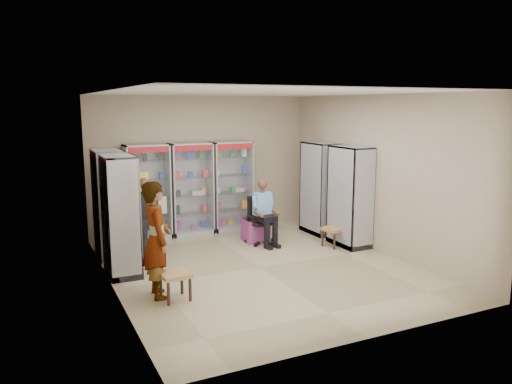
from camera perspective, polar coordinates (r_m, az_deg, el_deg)
name	(u,v)px	position (r m, az deg, el deg)	size (l,w,h in m)	color
floor	(260,267)	(8.82, 0.49, -8.59)	(6.00, 6.00, 0.00)	tan
room_shell	(260,155)	(8.41, 0.51, 4.24)	(5.02, 6.02, 3.01)	tan
cabinet_back_left	(148,192)	(10.67, -12.28, -0.02)	(0.90, 0.50, 2.00)	silver
cabinet_back_mid	(191,189)	(10.92, -7.43, 0.35)	(0.90, 0.50, 2.00)	#B1B3B9
cabinet_back_right	(231,186)	(11.25, -2.83, 0.70)	(0.90, 0.50, 2.00)	#A7AAAF
cabinet_right_far	(320,188)	(11.01, 7.32, 0.42)	(0.50, 0.90, 2.00)	#AFB2B6
cabinet_right_near	(350,197)	(10.11, 10.68, -0.51)	(0.50, 0.90, 2.00)	#B4B5BB
cabinet_left_far	(109,204)	(9.60, -16.41, -1.30)	(0.50, 0.90, 2.00)	silver
cabinet_left_near	(121,216)	(8.54, -15.23, -2.61)	(0.50, 0.90, 2.00)	#A5A7AC
wooden_chair	(145,226)	(10.03, -12.60, -3.76)	(0.42, 0.42, 0.94)	#312213
seated_customer	(145,216)	(9.94, -12.58, -2.70)	(0.44, 0.60, 1.34)	black
office_chair	(261,220)	(10.18, 0.55, -3.23)	(0.53, 0.53, 0.97)	black
seated_shopkeeper	(262,214)	(10.10, 0.67, -2.55)	(0.41, 0.57, 1.24)	#6A92D2
pink_trunk	(256,230)	(10.40, -0.05, -4.35)	(0.49, 0.47, 0.47)	#B2478D
tea_glass	(256,216)	(10.37, 0.05, -2.78)	(0.07, 0.07, 0.10)	#531907
woven_stool_a	(334,237)	(10.14, 8.86, -5.10)	(0.39, 0.39, 0.39)	#95613F
woven_stool_b	(175,286)	(7.47, -9.21, -10.55)	(0.41, 0.41, 0.41)	#A36D44
standing_man	(156,240)	(7.44, -11.32, -5.36)	(0.63, 0.41, 1.73)	gray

